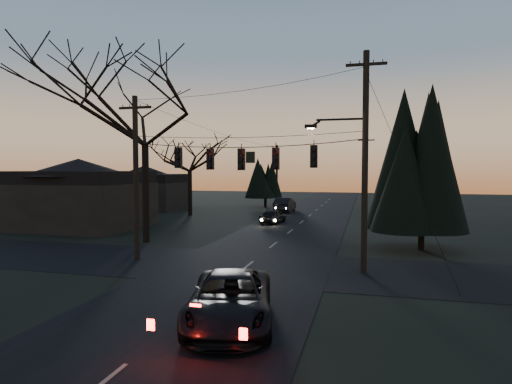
% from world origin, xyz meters
% --- Properties ---
extents(ground_plane, '(160.00, 160.00, 0.00)m').
position_xyz_m(ground_plane, '(0.00, 0.00, 0.00)').
color(ground_plane, black).
extents(main_road, '(8.00, 120.00, 0.02)m').
position_xyz_m(main_road, '(0.00, 20.00, 0.01)').
color(main_road, black).
rests_on(main_road, ground).
extents(cross_road, '(60.00, 7.00, 0.02)m').
position_xyz_m(cross_road, '(0.00, 10.00, 0.01)').
color(cross_road, black).
rests_on(cross_road, ground).
extents(utility_pole_right, '(5.00, 0.30, 10.00)m').
position_xyz_m(utility_pole_right, '(5.50, 10.00, 0.00)').
color(utility_pole_right, black).
rests_on(utility_pole_right, ground).
extents(utility_pole_left, '(1.80, 0.30, 8.50)m').
position_xyz_m(utility_pole_left, '(-6.00, 10.00, 0.00)').
color(utility_pole_left, black).
rests_on(utility_pole_left, ground).
extents(utility_pole_far_r, '(1.80, 0.30, 8.50)m').
position_xyz_m(utility_pole_far_r, '(5.50, 38.00, 0.00)').
color(utility_pole_far_r, black).
rests_on(utility_pole_far_r, ground).
extents(utility_pole_far_l, '(0.30, 0.30, 8.00)m').
position_xyz_m(utility_pole_far_l, '(-6.00, 46.00, 0.00)').
color(utility_pole_far_l, black).
rests_on(utility_pole_far_l, ground).
extents(span_signal_assembly, '(11.50, 0.44, 1.55)m').
position_xyz_m(span_signal_assembly, '(-0.24, 10.00, 5.27)').
color(span_signal_assembly, black).
rests_on(span_signal_assembly, ground).
extents(bare_tree_left, '(10.10, 10.10, 12.55)m').
position_xyz_m(bare_tree_left, '(-8.28, 15.11, 8.77)').
color(bare_tree_left, black).
rests_on(bare_tree_left, ground).
extents(evergreen_right, '(4.56, 4.56, 8.84)m').
position_xyz_m(evergreen_right, '(8.74, 16.72, 5.01)').
color(evergreen_right, black).
rests_on(evergreen_right, ground).
extents(bare_tree_dist, '(6.42, 6.42, 9.13)m').
position_xyz_m(bare_tree_dist, '(-12.00, 30.90, 6.38)').
color(bare_tree_dist, black).
rests_on(bare_tree_dist, ground).
extents(evergreen_dist, '(3.66, 3.66, 5.47)m').
position_xyz_m(evergreen_dist, '(-6.74, 42.50, 3.32)').
color(evergreen_dist, black).
rests_on(evergreen_dist, ground).
extents(house_left_near, '(10.00, 8.00, 5.60)m').
position_xyz_m(house_left_near, '(-17.00, 20.00, 2.80)').
color(house_left_near, black).
rests_on(house_left_near, ground).
extents(house_left_far, '(9.00, 7.00, 5.20)m').
position_xyz_m(house_left_far, '(-20.00, 36.00, 2.60)').
color(house_left_far, black).
rests_on(house_left_far, ground).
extents(suv_near, '(3.67, 5.81, 1.50)m').
position_xyz_m(suv_near, '(1.59, 2.34, 0.75)').
color(suv_near, black).
rests_on(suv_near, ground).
extents(sedan_oncoming_a, '(1.95, 3.86, 1.26)m').
position_xyz_m(sedan_oncoming_a, '(-2.33, 26.52, 0.63)').
color(sedan_oncoming_a, black).
rests_on(sedan_oncoming_a, ground).
extents(sedan_oncoming_b, '(1.77, 4.92, 1.61)m').
position_xyz_m(sedan_oncoming_b, '(-3.20, 36.99, 0.81)').
color(sedan_oncoming_b, black).
rests_on(sedan_oncoming_b, ground).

